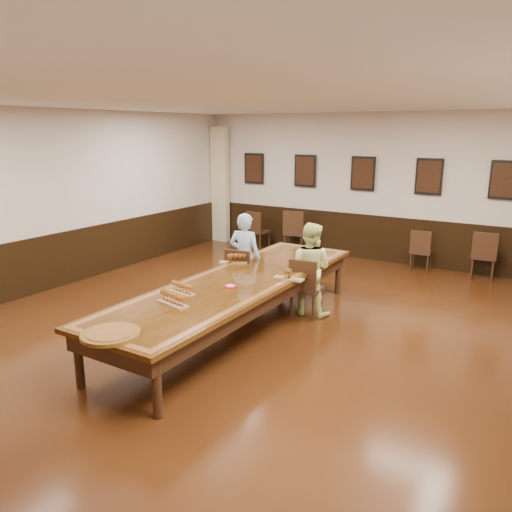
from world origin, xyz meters
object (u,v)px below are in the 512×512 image
Objects in this scene: spare_chair_c at (421,250)px; person_man at (245,257)px; chair_woman at (307,287)px; carved_platter at (110,334)px; person_woman at (309,269)px; spare_chair_b at (295,232)px; spare_chair_d at (484,255)px; chair_man at (243,275)px; conference_table at (238,290)px; spare_chair_a at (259,230)px.

spare_chair_c is 0.57× the size of person_man.
chair_woman is 3.65m from spare_chair_c.
person_woman is at bearing 80.28° from carved_platter.
spare_chair_b is at bearing -3.40° from spare_chair_c.
person_man reaches higher than spare_chair_d.
spare_chair_d is at bearing -124.72° from chair_woman.
carved_platter is (1.45, -6.95, 0.26)m from spare_chair_b.
chair_woman is 0.62× the size of person_man.
person_woman is 3.53m from carved_platter.
person_man is at bearing -9.99° from chair_woman.
chair_man is 4.84m from spare_chair_d.
carved_platter reaches higher than conference_table.
chair_man is 1.27× the size of carved_platter.
spare_chair_b is 1.37× the size of carved_platter.
spare_chair_b is 3.58m from person_man.
spare_chair_a is 3.86m from spare_chair_c.
conference_table is (-0.58, -1.05, 0.14)m from chair_woman.
chair_woman is at bearing 54.94° from spare_chair_d.
spare_chair_b is at bearing -65.41° from chair_woman.
chair_man is at bearing 42.61° from spare_chair_d.
person_man is (0.85, -3.47, 0.24)m from spare_chair_b.
chair_woman reaches higher than spare_chair_c.
chair_man reaches higher than carved_platter.
spare_chair_b is 4.03m from person_woman.
chair_woman is 0.64× the size of person_woman.
chair_man is at bearing 119.86° from conference_table.
spare_chair_d is (4.09, 0.04, -0.04)m from spare_chair_b.
spare_chair_a is 0.98× the size of spare_chair_d.
chair_woman is 0.91× the size of spare_chair_b.
carved_platter is (0.58, -3.38, 0.30)m from chair_man.
carved_platter is at bearing 116.30° from spare_chair_a.
spare_chair_c is (2.92, -0.02, -0.08)m from spare_chair_b.
chair_woman is at bearing 104.98° from spare_chair_b.
spare_chair_c is at bearing -128.99° from chair_man.
conference_table is (2.40, -4.53, 0.14)m from spare_chair_a.
spare_chair_b is (0.94, 0.10, 0.04)m from spare_chair_a.
person_man reaches higher than spare_chair_b.
spare_chair_a is at bearing -53.88° from person_woman.
spare_chair_d is at bearing -140.68° from chair_man.
conference_table is (-2.62, -4.66, 0.14)m from spare_chair_d.
chair_man is at bearing 99.76° from carved_platter.
chair_woman is 1.00× the size of spare_chair_a.
spare_chair_c is (3.86, 0.07, -0.03)m from spare_chair_a.
spare_chair_b reaches higher than chair_man.
person_man is at bearing 56.04° from spare_chair_c.
chair_woman reaches higher than conference_table.
conference_table is 6.72× the size of carved_platter.
chair_woman is at bearing 166.37° from person_man.
spare_chair_d is (5.02, 0.14, 0.01)m from spare_chair_a.
person_man is 1.31m from conference_table.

